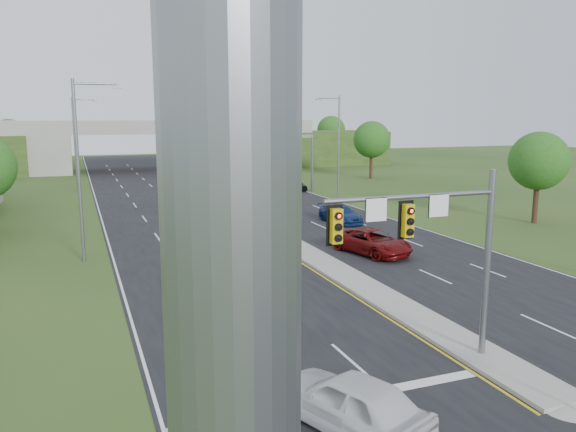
{
  "coord_description": "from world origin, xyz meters",
  "views": [
    {
      "loc": [
        -13.7,
        -15.75,
        8.85
      ],
      "look_at": [
        -2.07,
        14.76,
        3.0
      ],
      "focal_mm": 35.0,
      "sensor_mm": 36.0,
      "label": 1
    }
  ],
  "objects_px": {
    "overpass": "(161,148)",
    "car_far_b": "(340,214)",
    "sign_gantry": "(265,148)",
    "signal_mast_near": "(437,238)",
    "car_far_a": "(372,242)",
    "car_far_c": "(296,185)",
    "signal_mast_far": "(237,171)",
    "car_white": "(350,401)"
  },
  "relations": [
    {
      "from": "overpass",
      "to": "car_far_b",
      "type": "height_order",
      "value": "overpass"
    },
    {
      "from": "sign_gantry",
      "to": "signal_mast_near",
      "type": "bearing_deg",
      "value": -101.25
    },
    {
      "from": "sign_gantry",
      "to": "overpass",
      "type": "bearing_deg",
      "value": 100.79
    },
    {
      "from": "car_far_a",
      "to": "car_far_c",
      "type": "relative_size",
      "value": 1.47
    },
    {
      "from": "signal_mast_far",
      "to": "car_white",
      "type": "bearing_deg",
      "value": -99.41
    },
    {
      "from": "signal_mast_far",
      "to": "sign_gantry",
      "type": "bearing_deg",
      "value": 65.89
    },
    {
      "from": "car_white",
      "to": "car_far_b",
      "type": "xyz_separation_m",
      "value": [
        13.72,
        28.56,
        -0.15
      ]
    },
    {
      "from": "sign_gantry",
      "to": "car_white",
      "type": "xyz_separation_m",
      "value": [
        -13.51,
        -47.55,
        -4.37
      ]
    },
    {
      "from": "signal_mast_far",
      "to": "car_far_c",
      "type": "bearing_deg",
      "value": 58.29
    },
    {
      "from": "signal_mast_near",
      "to": "car_far_a",
      "type": "bearing_deg",
      "value": 67.96
    },
    {
      "from": "signal_mast_near",
      "to": "signal_mast_far",
      "type": "distance_m",
      "value": 25.0
    },
    {
      "from": "signal_mast_far",
      "to": "car_white",
      "type": "xyz_separation_m",
      "value": [
        -4.57,
        -27.56,
        -3.85
      ]
    },
    {
      "from": "car_far_a",
      "to": "car_far_b",
      "type": "bearing_deg",
      "value": 59.9
    },
    {
      "from": "signal_mast_near",
      "to": "overpass",
      "type": "relative_size",
      "value": 0.09
    },
    {
      "from": "sign_gantry",
      "to": "car_far_a",
      "type": "distance_m",
      "value": 29.98
    },
    {
      "from": "signal_mast_far",
      "to": "sign_gantry",
      "type": "distance_m",
      "value": 21.91
    },
    {
      "from": "car_far_a",
      "to": "car_far_b",
      "type": "distance_m",
      "value": 10.92
    },
    {
      "from": "overpass",
      "to": "car_far_c",
      "type": "height_order",
      "value": "overpass"
    },
    {
      "from": "sign_gantry",
      "to": "signal_mast_far",
      "type": "bearing_deg",
      "value": -114.11
    },
    {
      "from": "signal_mast_near",
      "to": "car_far_c",
      "type": "distance_m",
      "value": 48.5
    },
    {
      "from": "signal_mast_near",
      "to": "car_far_b",
      "type": "height_order",
      "value": "signal_mast_near"
    },
    {
      "from": "signal_mast_far",
      "to": "sign_gantry",
      "type": "relative_size",
      "value": 0.6
    },
    {
      "from": "overpass",
      "to": "car_white",
      "type": "bearing_deg",
      "value": -94.73
    },
    {
      "from": "car_far_c",
      "to": "car_far_a",
      "type": "bearing_deg",
      "value": -107.18
    },
    {
      "from": "car_white",
      "to": "car_far_c",
      "type": "distance_m",
      "value": 52.17
    },
    {
      "from": "signal_mast_far",
      "to": "overpass",
      "type": "distance_m",
      "value": 55.13
    },
    {
      "from": "signal_mast_far",
      "to": "car_far_a",
      "type": "height_order",
      "value": "signal_mast_far"
    },
    {
      "from": "signal_mast_near",
      "to": "sign_gantry",
      "type": "bearing_deg",
      "value": 78.75
    },
    {
      "from": "signal_mast_near",
      "to": "car_far_b",
      "type": "bearing_deg",
      "value": 70.61
    },
    {
      "from": "signal_mast_far",
      "to": "car_far_b",
      "type": "height_order",
      "value": "signal_mast_far"
    },
    {
      "from": "signal_mast_near",
      "to": "overpass",
      "type": "bearing_deg",
      "value": 88.38
    },
    {
      "from": "signal_mast_far",
      "to": "car_far_c",
      "type": "xyz_separation_m",
      "value": [
        13.26,
        21.47,
        -4.05
      ]
    },
    {
      "from": "signal_mast_near",
      "to": "car_far_c",
      "type": "height_order",
      "value": "signal_mast_near"
    },
    {
      "from": "car_far_a",
      "to": "car_far_b",
      "type": "xyz_separation_m",
      "value": [
        2.89,
        10.53,
        -0.09
      ]
    },
    {
      "from": "overpass",
      "to": "car_far_c",
      "type": "distance_m",
      "value": 35.47
    },
    {
      "from": "sign_gantry",
      "to": "car_far_b",
      "type": "bearing_deg",
      "value": -89.38
    },
    {
      "from": "car_far_b",
      "to": "signal_mast_near",
      "type": "bearing_deg",
      "value": -116.39
    },
    {
      "from": "signal_mast_near",
      "to": "car_white",
      "type": "height_order",
      "value": "signal_mast_near"
    },
    {
      "from": "overpass",
      "to": "car_far_b",
      "type": "distance_m",
      "value": 54.59
    },
    {
      "from": "car_white",
      "to": "car_far_a",
      "type": "distance_m",
      "value": 21.03
    },
    {
      "from": "car_far_c",
      "to": "overpass",
      "type": "bearing_deg",
      "value": 103.68
    },
    {
      "from": "signal_mast_far",
      "to": "car_white",
      "type": "height_order",
      "value": "signal_mast_far"
    }
  ]
}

